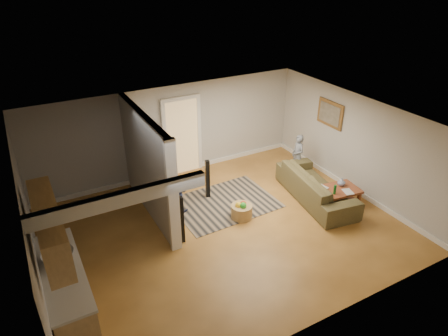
{
  "coord_description": "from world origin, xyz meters",
  "views": [
    {
      "loc": [
        -3.49,
        -6.34,
        5.4
      ],
      "look_at": [
        0.4,
        0.75,
        1.1
      ],
      "focal_mm": 32.0,
      "sensor_mm": 36.0,
      "label": 1
    }
  ],
  "objects_px": {
    "toddler": "(179,210)",
    "toy_basket": "(242,211)",
    "speaker_right": "(208,179)",
    "coffee_table": "(335,193)",
    "tv_console": "(150,175)",
    "speaker_left": "(181,220)",
    "sofa": "(315,199)",
    "child": "(296,174)"
  },
  "relations": [
    {
      "from": "coffee_table",
      "to": "child",
      "type": "distance_m",
      "value": 1.77
    },
    {
      "from": "speaker_right",
      "to": "child",
      "type": "height_order",
      "value": "speaker_right"
    },
    {
      "from": "child",
      "to": "toddler",
      "type": "height_order",
      "value": "child"
    },
    {
      "from": "sofa",
      "to": "coffee_table",
      "type": "bearing_deg",
      "value": -145.45
    },
    {
      "from": "speaker_right",
      "to": "toy_basket",
      "type": "height_order",
      "value": "speaker_right"
    },
    {
      "from": "toy_basket",
      "to": "toddler",
      "type": "bearing_deg",
      "value": 139.67
    },
    {
      "from": "tv_console",
      "to": "speaker_left",
      "type": "height_order",
      "value": "speaker_left"
    },
    {
      "from": "sofa",
      "to": "toddler",
      "type": "distance_m",
      "value": 3.41
    },
    {
      "from": "speaker_right",
      "to": "speaker_left",
      "type": "bearing_deg",
      "value": -120.98
    },
    {
      "from": "speaker_left",
      "to": "toddler",
      "type": "bearing_deg",
      "value": 78.81
    },
    {
      "from": "sofa",
      "to": "tv_console",
      "type": "distance_m",
      "value": 4.16
    },
    {
      "from": "sofa",
      "to": "toy_basket",
      "type": "bearing_deg",
      "value": 93.23
    },
    {
      "from": "child",
      "to": "speaker_left",
      "type": "bearing_deg",
      "value": -65.87
    },
    {
      "from": "tv_console",
      "to": "toddler",
      "type": "height_order",
      "value": "tv_console"
    },
    {
      "from": "sofa",
      "to": "speaker_right",
      "type": "bearing_deg",
      "value": 67.88
    },
    {
      "from": "speaker_right",
      "to": "toddler",
      "type": "relative_size",
      "value": 1.09
    },
    {
      "from": "coffee_table",
      "to": "tv_console",
      "type": "bearing_deg",
      "value": 145.84
    },
    {
      "from": "speaker_left",
      "to": "speaker_right",
      "type": "bearing_deg",
      "value": 54.24
    },
    {
      "from": "speaker_left",
      "to": "toy_basket",
      "type": "bearing_deg",
      "value": 13.6
    },
    {
      "from": "tv_console",
      "to": "speaker_right",
      "type": "xyz_separation_m",
      "value": [
        1.23,
        -0.71,
        -0.09
      ]
    },
    {
      "from": "child",
      "to": "toddler",
      "type": "distance_m",
      "value": 3.6
    },
    {
      "from": "toddler",
      "to": "coffee_table",
      "type": "bearing_deg",
      "value": -161.51
    },
    {
      "from": "coffee_table",
      "to": "toddler",
      "type": "distance_m",
      "value": 3.81
    },
    {
      "from": "speaker_right",
      "to": "coffee_table",
      "type": "bearing_deg",
      "value": -23.06
    },
    {
      "from": "tv_console",
      "to": "speaker_left",
      "type": "bearing_deg",
      "value": -87.66
    },
    {
      "from": "toy_basket",
      "to": "child",
      "type": "height_order",
      "value": "child"
    },
    {
      "from": "sofa",
      "to": "child",
      "type": "distance_m",
      "value": 1.34
    },
    {
      "from": "tv_console",
      "to": "toddler",
      "type": "bearing_deg",
      "value": -65.53
    },
    {
      "from": "speaker_right",
      "to": "toddler",
      "type": "distance_m",
      "value": 1.04
    },
    {
      "from": "sofa",
      "to": "speaker_left",
      "type": "distance_m",
      "value": 3.64
    },
    {
      "from": "sofa",
      "to": "speaker_left",
      "type": "bearing_deg",
      "value": 98.04
    },
    {
      "from": "coffee_table",
      "to": "tv_console",
      "type": "distance_m",
      "value": 4.55
    },
    {
      "from": "toy_basket",
      "to": "toddler",
      "type": "relative_size",
      "value": 0.53
    },
    {
      "from": "tv_console",
      "to": "speaker_left",
      "type": "xyz_separation_m",
      "value": [
        -0.06,
        -2.05,
        -0.05
      ]
    },
    {
      "from": "speaker_right",
      "to": "child",
      "type": "distance_m",
      "value": 2.76
    },
    {
      "from": "coffee_table",
      "to": "toy_basket",
      "type": "bearing_deg",
      "value": 163.94
    },
    {
      "from": "toddler",
      "to": "toy_basket",
      "type": "bearing_deg",
      "value": -176.21
    },
    {
      "from": "coffee_table",
      "to": "toddler",
      "type": "xyz_separation_m",
      "value": [
        -3.42,
        1.64,
        -0.35
      ]
    },
    {
      "from": "sofa",
      "to": "child",
      "type": "relative_size",
      "value": 2.13
    },
    {
      "from": "tv_console",
      "to": "child",
      "type": "height_order",
      "value": "tv_console"
    },
    {
      "from": "speaker_right",
      "to": "toddler",
      "type": "xyz_separation_m",
      "value": [
        -0.89,
        -0.2,
        -0.51
      ]
    },
    {
      "from": "coffee_table",
      "to": "child",
      "type": "xyz_separation_m",
      "value": [
        0.18,
        1.73,
        -0.35
      ]
    }
  ]
}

